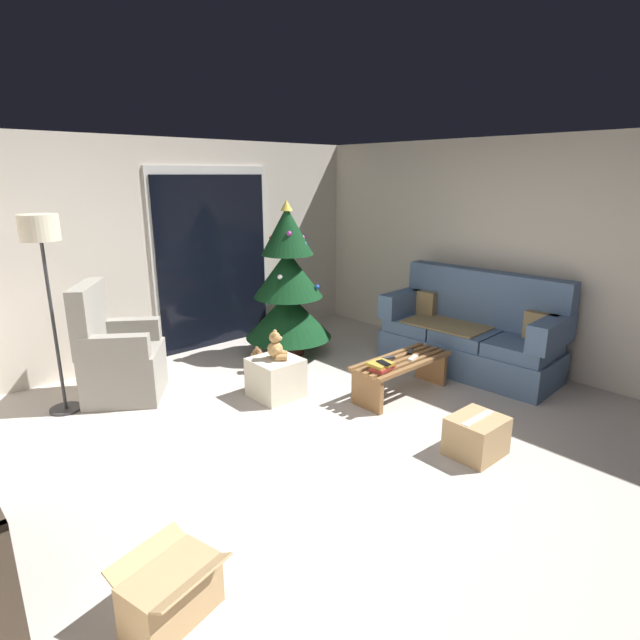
{
  "coord_description": "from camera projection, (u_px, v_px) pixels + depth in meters",
  "views": [
    {
      "loc": [
        -2.55,
        -2.57,
        2.11
      ],
      "look_at": [
        0.4,
        0.7,
        0.85
      ],
      "focal_mm": 28.8,
      "sensor_mm": 36.0,
      "label": 1
    }
  ],
  "objects": [
    {
      "name": "ottoman",
      "position": [
        276.0,
        378.0,
        5.0
      ],
      "size": [
        0.44,
        0.44,
        0.39
      ],
      "primitive_type": "cube",
      "color": "beige",
      "rests_on": "ground"
    },
    {
      "name": "armchair",
      "position": [
        118.0,
        358.0,
        4.93
      ],
      "size": [
        0.95,
        0.95,
        1.13
      ],
      "color": "gray",
      "rests_on": "ground"
    },
    {
      "name": "wall_back",
      "position": [
        157.0,
        251.0,
        5.9
      ],
      "size": [
        5.72,
        0.12,
        2.5
      ],
      "primitive_type": "cube",
      "color": "beige",
      "rests_on": "ground"
    },
    {
      "name": "christmas_tree",
      "position": [
        288.0,
        288.0,
        6.01
      ],
      "size": [
        1.02,
        1.02,
        1.83
      ],
      "color": "#4C1E19",
      "rests_on": "ground"
    },
    {
      "name": "floor_lamp",
      "position": [
        42.0,
        248.0,
        4.34
      ],
      "size": [
        0.32,
        0.32,
        1.78
      ],
      "color": "#2D2D30",
      "rests_on": "ground"
    },
    {
      "name": "cardboard_box_taped_mid_floor",
      "position": [
        476.0,
        436.0,
        3.97
      ],
      "size": [
        0.41,
        0.36,
        0.31
      ],
      "color": "tan",
      "rests_on": "ground"
    },
    {
      "name": "patio_door_frame",
      "position": [
        213.0,
        259.0,
        6.33
      ],
      "size": [
        1.6,
        0.02,
        2.2
      ],
      "primitive_type": "cube",
      "color": "silver",
      "rests_on": "ground"
    },
    {
      "name": "remote_white",
      "position": [
        413.0,
        358.0,
        4.99
      ],
      "size": [
        0.16,
        0.08,
        0.02
      ],
      "primitive_type": "cube",
      "rotation": [
        0.0,
        0.0,
        4.97
      ],
      "color": "silver",
      "rests_on": "coffee_table"
    },
    {
      "name": "cardboard_box_open_near_shelf",
      "position": [
        171.0,
        594.0,
        2.48
      ],
      "size": [
        0.52,
        0.52,
        0.34
      ],
      "color": "tan",
      "rests_on": "ground"
    },
    {
      "name": "wall_right",
      "position": [
        532.0,
        256.0,
        5.55
      ],
      "size": [
        0.12,
        6.0,
        2.5
      ],
      "primitive_type": "cube",
      "color": "beige",
      "rests_on": "ground"
    },
    {
      "name": "couch",
      "position": [
        472.0,
        334.0,
        5.67
      ],
      "size": [
        0.89,
        1.98,
        1.08
      ],
      "color": "slate",
      "rests_on": "ground"
    },
    {
      "name": "teddy_bear_honey",
      "position": [
        276.0,
        347.0,
        4.92
      ],
      "size": [
        0.22,
        0.21,
        0.29
      ],
      "color": "tan",
      "rests_on": "ottoman"
    },
    {
      "name": "book_stack",
      "position": [
        381.0,
        366.0,
        4.73
      ],
      "size": [
        0.26,
        0.2,
        0.06
      ],
      "color": "#A32D28",
      "rests_on": "coffee_table"
    },
    {
      "name": "coffee_table",
      "position": [
        401.0,
        371.0,
        5.03
      ],
      "size": [
        1.1,
        0.4,
        0.37
      ],
      "color": "olive",
      "rests_on": "ground"
    },
    {
      "name": "remote_graphite",
      "position": [
        387.0,
        358.0,
        4.99
      ],
      "size": [
        0.16,
        0.08,
        0.02
      ],
      "primitive_type": "cube",
      "rotation": [
        0.0,
        0.0,
        4.46
      ],
      "color": "#333338",
      "rests_on": "coffee_table"
    },
    {
      "name": "teddy_bear_chestnut_by_tree",
      "position": [
        257.0,
        362.0,
        5.63
      ],
      "size": [
        0.21,
        0.21,
        0.29
      ],
      "color": "brown",
      "rests_on": "ground"
    },
    {
      "name": "patio_door_glass",
      "position": [
        214.0,
        263.0,
        6.33
      ],
      "size": [
        1.5,
        0.02,
        2.1
      ],
      "primitive_type": "cube",
      "color": "black",
      "rests_on": "ground"
    },
    {
      "name": "ground_plane",
      "position": [
        342.0,
        451.0,
        4.05
      ],
      "size": [
        7.0,
        7.0,
        0.0
      ],
      "primitive_type": "plane",
      "color": "#BCB2A8"
    },
    {
      "name": "remote_black",
      "position": [
        410.0,
        351.0,
        5.18
      ],
      "size": [
        0.15,
        0.12,
        0.02
      ],
      "primitive_type": "cube",
      "rotation": [
        0.0,
        0.0,
        2.14
      ],
      "color": "black",
      "rests_on": "coffee_table"
    },
    {
      "name": "cell_phone",
      "position": [
        384.0,
        363.0,
        4.71
      ],
      "size": [
        0.1,
        0.16,
        0.01
      ],
      "primitive_type": "cube",
      "rotation": [
        0.0,
        0.0,
        -0.23
      ],
      "color": "black",
      "rests_on": "book_stack"
    }
  ]
}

